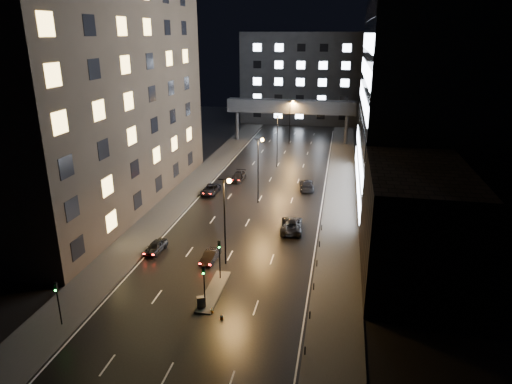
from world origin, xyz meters
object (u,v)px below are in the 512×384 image
at_px(car_toward_a, 291,225).
at_px(car_away_d, 238,177).
at_px(car_away_a, 156,247).
at_px(car_away_b, 210,256).
at_px(car_toward_b, 307,185).
at_px(utility_cabinet, 201,302).
at_px(car_away_c, 210,190).

bearing_deg(car_toward_a, car_away_d, -63.61).
height_order(car_away_a, car_away_b, car_away_a).
bearing_deg(car_away_b, car_toward_a, 56.23).
bearing_deg(car_toward_a, car_away_a, 27.06).
bearing_deg(car_toward_b, car_away_a, 52.15).
relative_size(car_away_d, car_toward_b, 0.88).
relative_size(car_toward_a, utility_cabinet, 5.53).
relative_size(car_away_a, utility_cabinet, 3.68).
distance_m(car_away_a, car_toward_a, 17.79).
bearing_deg(car_away_d, car_away_b, -82.97).
xyz_separation_m(car_away_a, car_away_c, (0.56, 21.34, 0.03)).
distance_m(car_away_c, car_toward_a, 18.94).
distance_m(car_toward_a, car_toward_b, 17.21).
bearing_deg(car_away_d, car_away_a, -96.62).
xyz_separation_m(car_toward_b, utility_cabinet, (-6.91, -36.80, -0.14)).
bearing_deg(car_away_b, car_away_a, 175.74).
distance_m(car_away_b, car_away_d, 30.23).
xyz_separation_m(car_away_d, car_toward_a, (11.72, -19.66, 0.10)).
bearing_deg(car_toward_a, utility_cabinet, 67.63).
height_order(car_away_d, car_toward_b, car_toward_b).
distance_m(car_toward_b, utility_cabinet, 37.44).
bearing_deg(car_toward_a, car_away_b, 47.49).
xyz_separation_m(car_away_b, car_toward_a, (8.12, 10.36, 0.19)).
height_order(car_toward_a, utility_cabinet, car_toward_a).
distance_m(car_away_a, car_away_c, 21.35).
distance_m(car_away_d, car_toward_b, 12.52).
bearing_deg(car_toward_b, car_away_c, 11.61).
relative_size(car_away_d, utility_cabinet, 4.65).
distance_m(car_away_a, utility_cabinet, 13.57).
bearing_deg(utility_cabinet, car_away_b, 76.79).
bearing_deg(car_away_d, car_toward_b, -11.16).
xyz_separation_m(car_away_b, car_away_c, (-6.49, 22.41, 0.07)).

